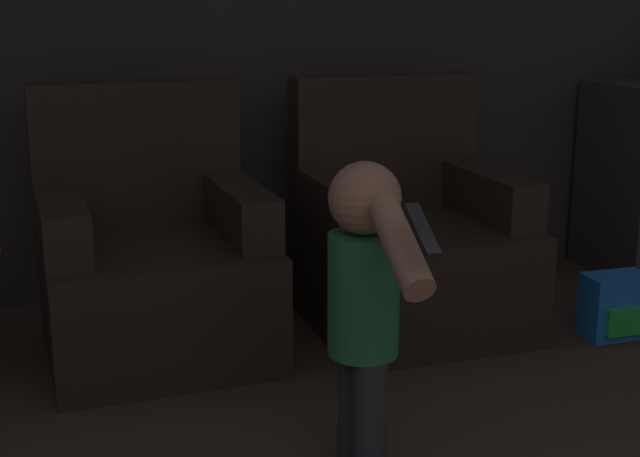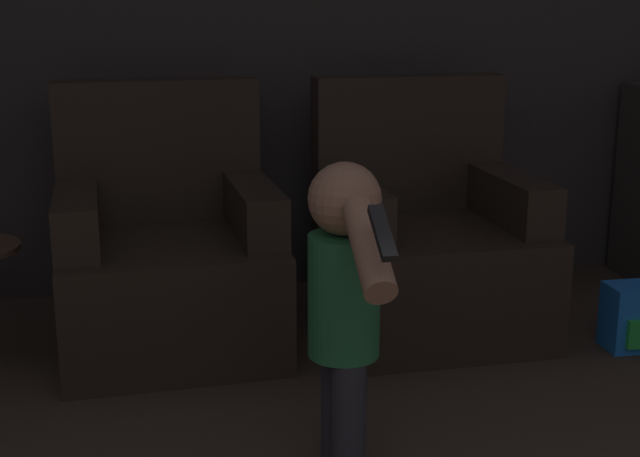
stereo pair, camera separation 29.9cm
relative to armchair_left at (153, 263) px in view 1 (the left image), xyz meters
name	(u,v)px [view 1 (the left image)]	position (x,y,z in m)	size (l,w,h in m)	color
wall_back	(194,10)	(0.30, 0.69, 0.95)	(8.40, 0.05, 2.60)	#33302D
armchair_left	(153,263)	(0.00, 0.00, 0.00)	(0.88, 0.89, 1.03)	black
armchair_right	(407,243)	(1.07, 0.00, 0.00)	(0.86, 0.87, 1.03)	black
person_toddler	(365,296)	(0.47, -1.15, 0.20)	(0.20, 0.63, 0.92)	#28282D
toy_backpack	(616,306)	(1.82, -0.41, -0.22)	(0.26, 0.18, 0.26)	blue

